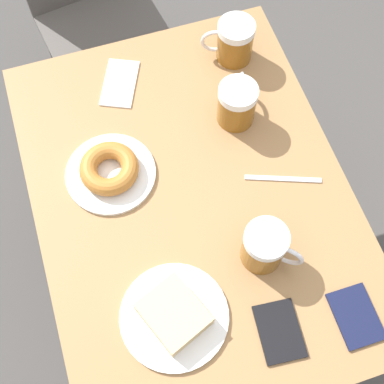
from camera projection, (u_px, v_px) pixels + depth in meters
ground_plane at (192, 279)px, 1.93m from camera, size 8.00×8.00×0.00m
table at (192, 207)px, 1.32m from camera, size 0.74×1.01×0.73m
plate_with_cake at (174, 315)px, 1.13m from camera, size 0.23×0.23×0.05m
plate_with_donut at (110, 170)px, 1.27m from camera, size 0.22×0.22×0.05m
beer_mug_left at (265, 247)px, 1.15m from camera, size 0.12×0.11×0.12m
beer_mug_center at (237, 103)px, 1.31m from camera, size 0.10×0.13×0.12m
beer_mug_right at (234, 41)px, 1.39m from camera, size 0.14×0.10×0.12m
napkin_folded at (120, 83)px, 1.40m from camera, size 0.14×0.17×0.00m
fork at (283, 179)px, 1.28m from camera, size 0.18×0.08×0.00m
passport_near_edge at (356, 316)px, 1.14m from camera, size 0.09×0.13×0.01m
passport_far_edge at (279, 331)px, 1.13m from camera, size 0.10×0.13×0.01m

